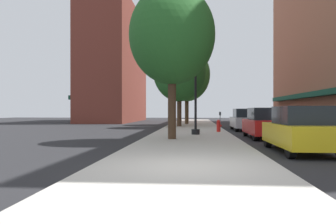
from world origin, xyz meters
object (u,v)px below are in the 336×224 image
lamppost (196,82)px  tree_near (179,71)px  tree_far (172,35)px  car_yellow (300,130)px  car_red (265,124)px  car_silver (245,120)px  fire_hydrant (219,126)px  parking_meter_near (220,118)px  tree_mid (187,75)px

lamppost → tree_near: bearing=98.3°
tree_near → tree_far: tree_near is taller
car_yellow → car_red: bearing=90.5°
lamppost → car_silver: (3.73, 6.01, -2.39)m
lamppost → fire_hydrant: size_ratio=7.47×
car_red → car_silver: size_ratio=1.00×
car_red → parking_meter_near: bearing=108.7°
parking_meter_near → car_yellow: bearing=-80.6°
tree_near → tree_mid: bearing=84.4°
tree_near → car_yellow: size_ratio=1.77×
tree_near → car_silver: size_ratio=1.77×
lamppost → parking_meter_near: 5.52m
lamppost → parking_meter_near: (1.78, 4.71, -2.25)m
car_yellow → tree_mid: bearing=102.2°
parking_meter_near → tree_mid: size_ratio=0.16×
fire_hydrant → car_silver: 4.14m
car_red → tree_mid: bearing=106.0°
lamppost → car_yellow: size_ratio=1.37×
lamppost → car_red: 4.57m
car_yellow → car_red: size_ratio=1.00×
fire_hydrant → tree_far: (-2.67, -5.70, 4.67)m
fire_hydrant → car_yellow: size_ratio=0.18×
fire_hydrant → tree_mid: 13.90m
lamppost → car_yellow: (3.73, -7.05, -2.39)m
fire_hydrant → car_yellow: 9.83m
tree_near → car_silver: tree_near is taller
parking_meter_near → car_yellow: 11.92m
parking_meter_near → fire_hydrant: bearing=-96.9°
tree_near → car_yellow: tree_near is taller
tree_far → car_silver: size_ratio=1.75×
parking_meter_near → tree_far: size_ratio=0.17×
car_red → car_yellow: bearing=-89.8°
car_red → tree_near: bearing=115.3°
lamppost → car_yellow: lamppost is taller
tree_mid → fire_hydrant: bearing=-79.3°
parking_meter_near → car_red: size_ratio=0.30×
lamppost → tree_near: size_ratio=0.77×
parking_meter_near → tree_mid: (-2.69, 10.63, 4.38)m
tree_near → tree_mid: size_ratio=0.95×
tree_near → fire_hydrant: bearing=-68.2°
parking_meter_near → tree_mid: 11.81m
parking_meter_near → car_red: car_red is taller
tree_near → tree_far: bearing=-88.8°
parking_meter_near → tree_far: 9.42m
fire_hydrant → tree_near: size_ratio=0.10×
parking_meter_near → car_red: 6.15m
fire_hydrant → parking_meter_near: (0.27, 2.18, 0.43)m
fire_hydrant → tree_near: bearing=111.8°
lamppost → tree_near: (-1.44, 9.92, 1.83)m
tree_far → car_red: size_ratio=1.75×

